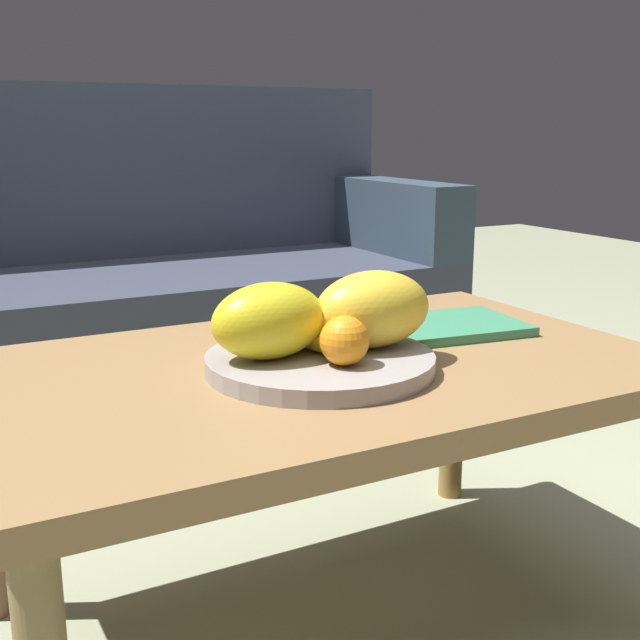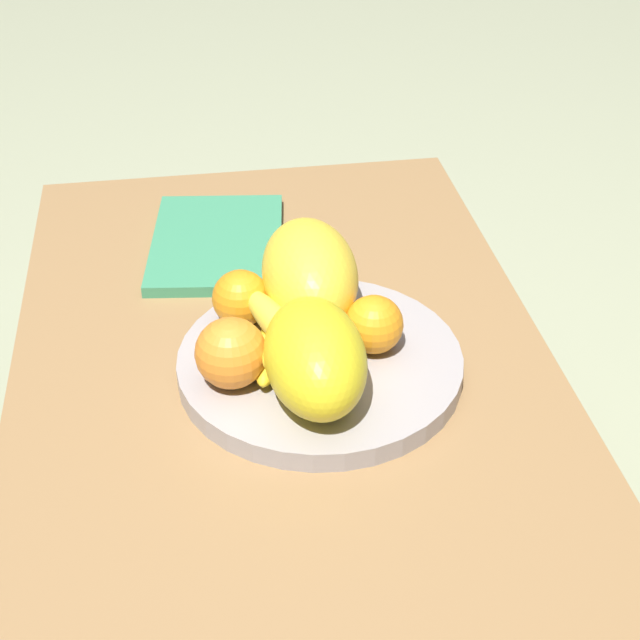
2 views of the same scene
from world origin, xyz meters
name	(u,v)px [view 1 (image 1 of 2)]	position (x,y,z in m)	size (l,w,h in m)	color
ground_plane	(323,622)	(0.00, 0.00, 0.00)	(8.00, 8.00, 0.00)	#969D7B
coffee_table	(324,393)	(0.00, 0.00, 0.39)	(1.01, 0.64, 0.44)	olive
couch	(143,300)	(0.06, 1.18, 0.30)	(1.70, 0.70, 0.90)	#343A49
fruit_bowl	(320,362)	(-0.03, -0.04, 0.45)	(0.33, 0.33, 0.03)	#9E9797
melon_large_front	(269,321)	(-0.10, -0.02, 0.52)	(0.17, 0.11, 0.11)	yellow
melon_smaller_beside	(373,309)	(0.06, -0.04, 0.52)	(0.18, 0.11, 0.11)	yellow
orange_front	(344,341)	(-0.02, -0.10, 0.50)	(0.07, 0.07, 0.07)	orange
orange_left	(340,313)	(0.05, 0.04, 0.50)	(0.07, 0.07, 0.07)	orange
orange_right	(269,315)	(-0.06, 0.06, 0.51)	(0.08, 0.08, 0.08)	orange
banana_bunch	(307,326)	(-0.02, 0.01, 0.50)	(0.16, 0.15, 0.06)	yellow
magazine	(446,326)	(0.27, 0.06, 0.45)	(0.25, 0.18, 0.02)	#3A8A5F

